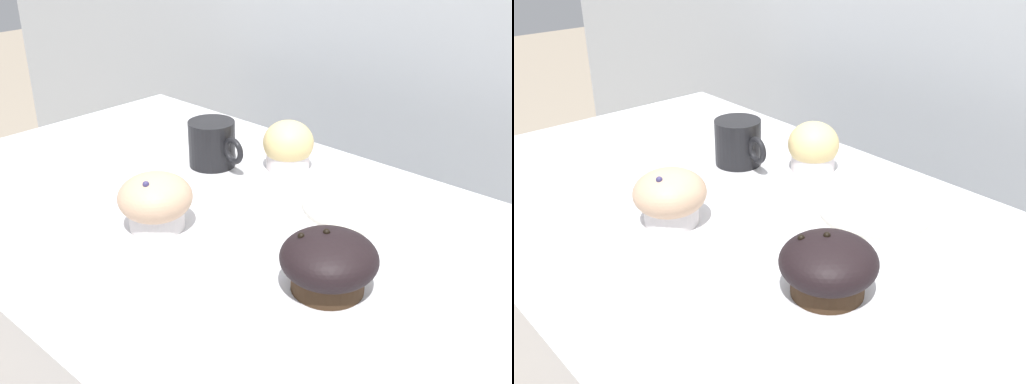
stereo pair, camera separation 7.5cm
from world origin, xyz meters
The scene contains 6 objects.
wall_back centered at (0.00, 0.60, 0.90)m, with size 3.20×0.10×1.80m, color #B2B7BC.
muffin_front_center centered at (-0.01, 0.19, 0.95)m, with size 0.08×0.08×0.08m.
muffin_back_left centered at (0.25, -0.04, 0.94)m, with size 0.11×0.11×0.08m.
muffin_back_right centered at (-0.01, -0.08, 0.95)m, with size 0.10×0.10×0.08m.
coffee_cup centered at (-0.11, 0.12, 0.95)m, with size 0.12×0.08×0.08m.
serving_plate centered at (0.16, 0.15, 0.91)m, with size 0.16×0.16×0.01m.
Camera 2 is at (0.63, -0.47, 1.32)m, focal length 42.00 mm.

